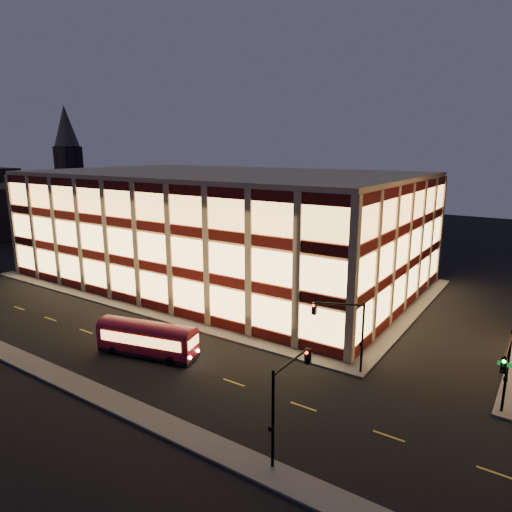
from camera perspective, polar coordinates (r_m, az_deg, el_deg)
The scene contains 12 objects.
ground at distance 50.20m, azimuth -13.53°, elevation -7.45°, with size 200.00×200.00×0.00m, color black.
sidewalk_office_south at distance 52.92m, azimuth -14.96°, elevation -6.36°, with size 54.00×2.00×0.15m, color #514F4C.
sidewalk_office_east at distance 52.81m, azimuth 18.83°, elevation -6.67°, with size 2.00×30.00×0.15m, color #514F4C.
sidewalk_near at distance 43.24m, azimuth -26.50°, elevation -11.90°, with size 100.00×2.00×0.15m, color #514F4C.
office_building at distance 62.29m, azimuth -4.29°, elevation 3.81°, with size 50.45×30.45×14.50m.
bg_building_a at distance 109.62m, azimuth -29.11°, elevation 5.08°, with size 18.00×28.00×10.00m, color #2D2621.
church_tower at distance 127.31m, azimuth -22.17°, elevation 8.50°, with size 5.00×5.00×18.00m, color #2D2621.
church_spire at distance 127.15m, azimuth -22.73°, elevation 14.78°, with size 6.00×6.00×10.00m, color #4C473F.
traffic_signal_far at distance 36.66m, azimuth 11.03°, elevation -8.31°, with size 3.79×1.87×6.00m.
traffic_signal_right at distance 33.58m, azimuth 28.81°, elevation -11.89°, with size 1.20×4.37×6.00m.
traffic_signal_near at distance 26.94m, azimuth 3.85°, elevation -16.38°, with size 0.32×4.45×6.00m.
trolley_bus at distance 40.89m, azimuth -13.44°, elevation -9.81°, with size 9.14×4.26×3.00m.
Camera 1 is at (35.07, -31.40, 17.44)m, focal length 32.00 mm.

